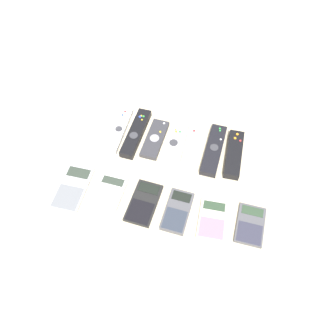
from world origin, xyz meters
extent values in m
plane|color=beige|center=(0.00, 0.00, 0.00)|extent=(3.00, 3.00, 0.00)
cube|color=white|center=(-0.20, 0.14, 0.01)|extent=(0.04, 0.20, 0.02)
cylinder|color=#38383D|center=(-0.20, 0.14, 0.02)|extent=(0.02, 0.02, 0.00)
cylinder|color=red|center=(-0.20, 0.22, 0.02)|extent=(0.01, 0.01, 0.00)
cylinder|color=blue|center=(-0.21, 0.20, 0.02)|extent=(0.01, 0.01, 0.00)
cube|color=black|center=(-0.14, 0.14, 0.01)|extent=(0.05, 0.21, 0.02)
cylinder|color=#38383D|center=(-0.14, 0.12, 0.03)|extent=(0.03, 0.03, 0.00)
cylinder|color=green|center=(-0.13, 0.21, 0.03)|extent=(0.01, 0.01, 0.00)
cylinder|color=yellow|center=(-0.14, 0.21, 0.03)|extent=(0.01, 0.01, 0.00)
cylinder|color=yellow|center=(-0.13, 0.19, 0.03)|extent=(0.01, 0.01, 0.00)
cylinder|color=blue|center=(-0.14, 0.20, 0.03)|extent=(0.01, 0.01, 0.00)
cube|color=#333338|center=(-0.07, 0.13, 0.01)|extent=(0.06, 0.16, 0.02)
cylinder|color=#99999E|center=(-0.07, 0.13, 0.02)|extent=(0.03, 0.03, 0.00)
cylinder|color=silver|center=(-0.06, 0.20, 0.02)|extent=(0.01, 0.01, 0.00)
cylinder|color=yellow|center=(-0.06, 0.16, 0.02)|extent=(0.01, 0.01, 0.00)
cube|color=silver|center=(-0.01, 0.13, 0.01)|extent=(0.04, 0.21, 0.02)
cylinder|color=#38383D|center=(-0.01, 0.12, 0.02)|extent=(0.03, 0.03, 0.00)
cylinder|color=orange|center=(-0.01, 0.18, 0.02)|extent=(0.01, 0.01, 0.00)
cylinder|color=green|center=(0.01, 0.17, 0.02)|extent=(0.01, 0.01, 0.00)
cylinder|color=orange|center=(-0.01, 0.17, 0.02)|extent=(0.01, 0.01, 0.00)
cylinder|color=silver|center=(-0.02, 0.18, 0.02)|extent=(0.01, 0.01, 0.00)
cube|color=#B7B7BC|center=(0.06, 0.14, 0.01)|extent=(0.06, 0.18, 0.02)
cylinder|color=silver|center=(0.06, 0.14, 0.02)|extent=(0.03, 0.03, 0.00)
cylinder|color=silver|center=(0.07, 0.20, 0.02)|extent=(0.01, 0.01, 0.00)
cylinder|color=red|center=(0.05, 0.19, 0.02)|extent=(0.01, 0.01, 0.00)
cube|color=black|center=(0.13, 0.13, 0.01)|extent=(0.06, 0.20, 0.02)
cylinder|color=#38383D|center=(0.13, 0.13, 0.02)|extent=(0.03, 0.03, 0.00)
cylinder|color=green|center=(0.14, 0.22, 0.02)|extent=(0.01, 0.01, 0.00)
cylinder|color=silver|center=(0.15, 0.17, 0.02)|extent=(0.01, 0.01, 0.00)
cylinder|color=green|center=(0.14, 0.21, 0.02)|extent=(0.01, 0.01, 0.00)
cube|color=black|center=(0.20, 0.13, 0.01)|extent=(0.05, 0.18, 0.03)
cylinder|color=orange|center=(0.20, 0.20, 0.03)|extent=(0.01, 0.01, 0.00)
cylinder|color=orange|center=(0.19, 0.18, 0.03)|extent=(0.01, 0.01, 0.00)
cylinder|color=red|center=(0.21, 0.18, 0.03)|extent=(0.01, 0.01, 0.00)
cube|color=#B2B2B7|center=(-0.27, -0.11, 0.01)|extent=(0.09, 0.16, 0.01)
cube|color=#333D33|center=(-0.27, -0.06, 0.01)|extent=(0.07, 0.04, 0.00)
cube|color=slate|center=(-0.27, -0.15, 0.01)|extent=(0.08, 0.08, 0.00)
cube|color=silver|center=(-0.16, -0.10, 0.01)|extent=(0.09, 0.12, 0.02)
cube|color=#333D33|center=(-0.15, -0.06, 0.02)|extent=(0.07, 0.03, 0.00)
cube|color=#98988D|center=(-0.16, -0.13, 0.02)|extent=(0.08, 0.06, 0.00)
cube|color=black|center=(-0.04, -0.11, 0.01)|extent=(0.09, 0.15, 0.01)
cube|color=black|center=(-0.04, -0.06, 0.01)|extent=(0.07, 0.04, 0.00)
cube|color=black|center=(-0.04, -0.14, 0.01)|extent=(0.07, 0.08, 0.00)
cube|color=#4C4C51|center=(0.06, -0.11, 0.01)|extent=(0.08, 0.14, 0.02)
cube|color=black|center=(0.06, -0.07, 0.02)|extent=(0.06, 0.03, 0.00)
cube|color=#2D3441|center=(0.06, -0.14, 0.02)|extent=(0.07, 0.07, 0.00)
cube|color=beige|center=(0.17, -0.11, 0.01)|extent=(0.09, 0.13, 0.01)
cube|color=#2D422D|center=(0.17, -0.07, 0.01)|extent=(0.07, 0.03, 0.00)
cube|color=gray|center=(0.17, -0.14, 0.01)|extent=(0.07, 0.07, 0.00)
cube|color=#4C4C51|center=(0.28, -0.10, 0.01)|extent=(0.08, 0.13, 0.01)
cube|color=#2D422D|center=(0.28, -0.06, 0.01)|extent=(0.06, 0.03, 0.00)
cube|color=#2F303F|center=(0.28, -0.13, 0.01)|extent=(0.07, 0.06, 0.00)
camera|label=1|loc=(0.13, -0.52, 0.89)|focal=35.00mm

